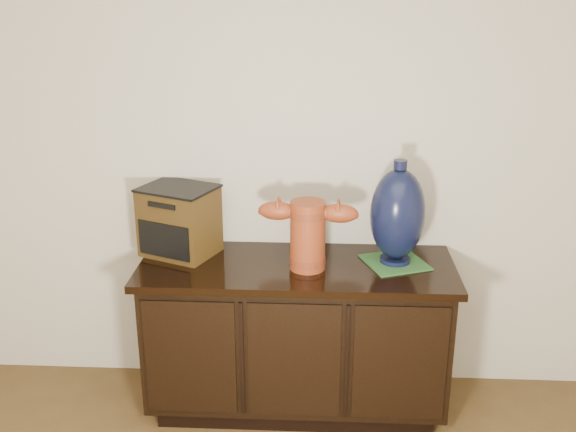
# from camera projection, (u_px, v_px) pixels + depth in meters

# --- Properties ---
(sideboard) EXTENTS (1.46, 0.56, 0.75)m
(sideboard) POSITION_uv_depth(u_px,v_px,m) (296.00, 335.00, 3.23)
(sideboard) COLOR black
(sideboard) RESTS_ON ground
(terracotta_vessel) EXTENTS (0.45, 0.18, 0.32)m
(terracotta_vessel) POSITION_uv_depth(u_px,v_px,m) (308.00, 231.00, 3.01)
(terracotta_vessel) COLOR #9B401C
(terracotta_vessel) RESTS_ON sideboard
(tv_radio) EXTENTS (0.41, 0.37, 0.33)m
(tv_radio) POSITION_uv_depth(u_px,v_px,m) (179.00, 221.00, 3.19)
(tv_radio) COLOR #3E2B0F
(tv_radio) RESTS_ON sideboard
(green_mat) EXTENTS (0.34, 0.34, 0.01)m
(green_mat) POSITION_uv_depth(u_px,v_px,m) (395.00, 262.00, 3.12)
(green_mat) COLOR #2B5D2A
(green_mat) RESTS_ON sideboard
(lamp_base) EXTENTS (0.32, 0.32, 0.49)m
(lamp_base) POSITION_uv_depth(u_px,v_px,m) (398.00, 215.00, 3.05)
(lamp_base) COLOR black
(lamp_base) RESTS_ON green_mat
(spray_can) EXTENTS (0.07, 0.07, 0.20)m
(spray_can) POSITION_uv_depth(u_px,v_px,m) (318.00, 235.00, 3.20)
(spray_can) COLOR #5D0F1B
(spray_can) RESTS_ON sideboard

